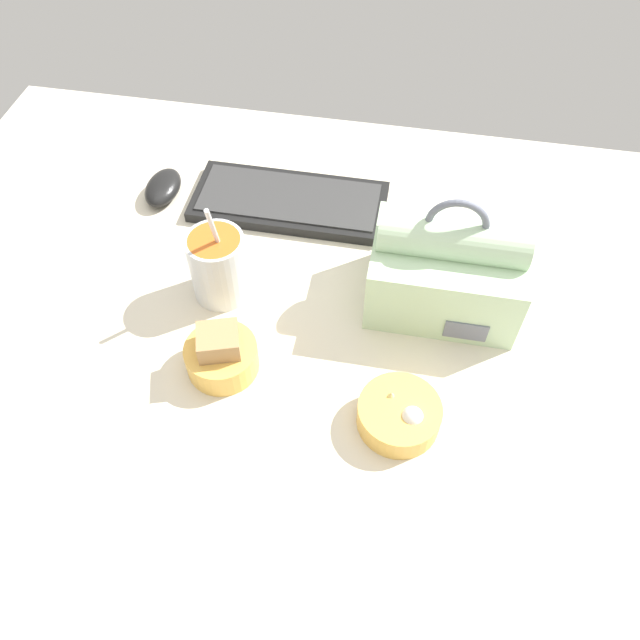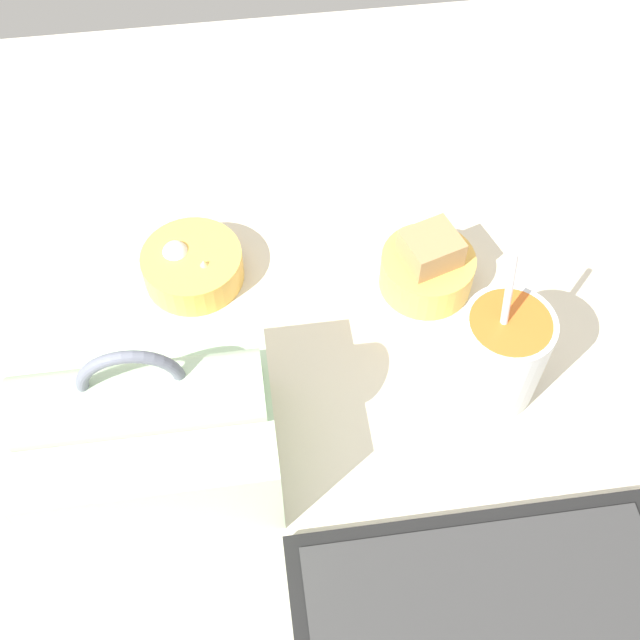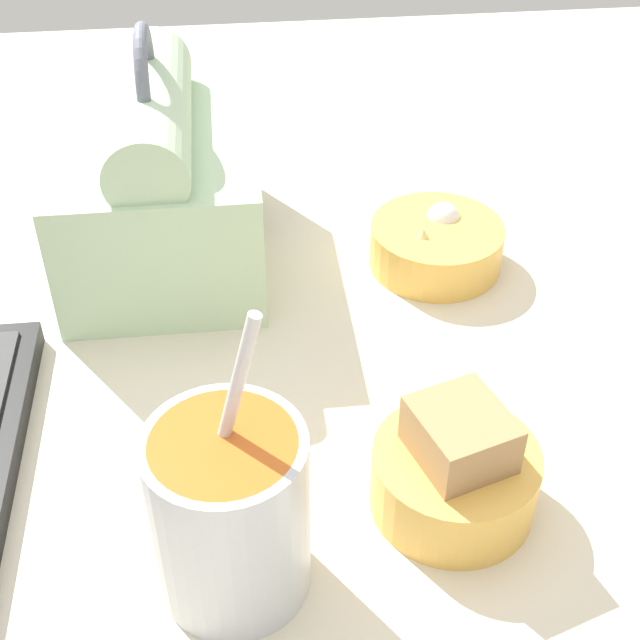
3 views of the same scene
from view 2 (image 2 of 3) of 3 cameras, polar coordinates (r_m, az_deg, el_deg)
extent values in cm
cube|color=beige|center=(85.09, 0.86, -1.21)|extent=(140.00, 110.00, 2.00)
cube|color=black|center=(73.15, 11.59, -18.69)|extent=(32.81, 14.32, 1.80)
cube|color=#333333|center=(72.16, 11.74, -18.45)|extent=(30.18, 11.74, 0.30)
cube|color=#B7D6AD|center=(73.40, -11.75, -8.27)|extent=(21.53, 15.48, 11.07)
cylinder|color=#B7D6AD|center=(67.14, -12.78, -5.53)|extent=(20.45, 6.09, 6.09)
cube|color=slate|center=(79.94, -14.22, -4.29)|extent=(6.03, 0.30, 3.32)
torus|color=slate|center=(64.82, -13.23, -4.35)|extent=(8.53, 1.00, 8.53)
cylinder|color=silver|center=(78.06, 12.67, -2.43)|extent=(8.55, 8.55, 11.06)
cylinder|color=orange|center=(73.79, 13.40, -0.27)|extent=(7.52, 7.52, 0.60)
cylinder|color=silver|center=(72.62, 13.06, 0.61)|extent=(0.70, 3.76, 12.51)
cylinder|color=#EAB24C|center=(86.96, 7.60, 3.47)|extent=(10.02, 10.02, 4.37)
cube|color=#A87F51|center=(85.10, 7.77, 4.46)|extent=(6.79, 6.47, 6.12)
cylinder|color=#EAB24C|center=(88.10, -9.02, 3.80)|extent=(10.87, 10.87, 3.74)
ellipsoid|color=white|center=(87.85, -10.20, 4.57)|extent=(2.96, 2.96, 3.48)
cone|color=#F4DB84|center=(86.26, -8.17, 3.54)|extent=(4.91, 4.91, 3.18)
sphere|color=black|center=(90.17, -9.35, 5.44)|extent=(1.30, 1.30, 1.30)
sphere|color=black|center=(89.79, -9.62, 5.10)|extent=(1.30, 1.30, 1.30)
sphere|color=black|center=(89.30, -9.64, 4.71)|extent=(1.30, 1.30, 1.30)
camera|label=1|loc=(0.96, -17.79, 56.18)|focal=35.00mm
camera|label=3|loc=(0.71, 44.39, 18.54)|focal=50.00mm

